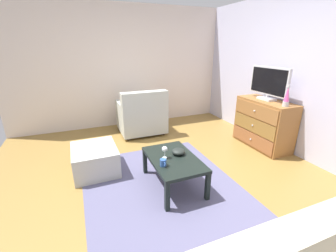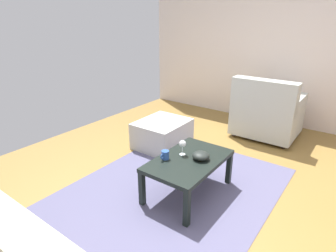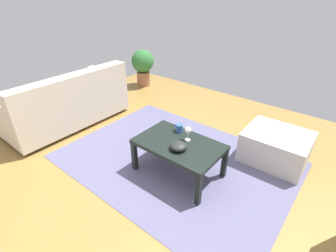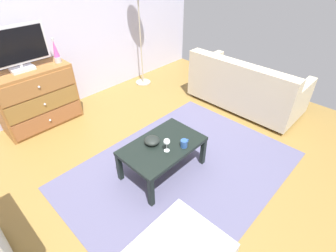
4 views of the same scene
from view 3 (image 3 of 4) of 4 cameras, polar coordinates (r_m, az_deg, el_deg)
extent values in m
cube|color=olive|center=(2.82, 2.41, -11.62)|extent=(5.79, 4.92, 0.05)
cube|color=#535170|center=(3.02, 1.64, -7.69)|extent=(2.60, 1.90, 0.01)
cube|color=black|center=(2.41, 6.94, -14.23)|extent=(0.05, 0.05, 0.35)
cube|color=black|center=(2.82, -7.63, -6.76)|extent=(0.05, 0.05, 0.35)
cube|color=black|center=(2.75, 12.69, -8.27)|extent=(0.05, 0.05, 0.35)
cube|color=black|center=(3.12, -1.00, -2.50)|extent=(0.05, 0.05, 0.35)
cube|color=black|center=(2.63, 2.49, -4.20)|extent=(0.90, 0.57, 0.04)
cylinder|color=silver|center=(2.66, 4.52, -3.16)|extent=(0.06, 0.06, 0.00)
cylinder|color=silver|center=(2.64, 4.56, -2.30)|extent=(0.01, 0.01, 0.09)
sphere|color=silver|center=(2.60, 4.62, -0.94)|extent=(0.07, 0.07, 0.07)
cylinder|color=#294D91|center=(2.79, 2.61, -0.47)|extent=(0.08, 0.08, 0.08)
torus|color=#294D91|center=(2.81, 1.79, -0.08)|extent=(0.05, 0.01, 0.05)
ellipsoid|color=black|center=(2.50, 2.38, -4.59)|extent=(0.17, 0.17, 0.08)
cylinder|color=#332319|center=(4.73, -16.04, 5.99)|extent=(0.05, 0.05, 0.05)
cylinder|color=#332319|center=(4.15, -33.20, -1.48)|extent=(0.05, 0.05, 0.05)
cylinder|color=#332319|center=(4.23, -10.41, 3.79)|extent=(0.05, 0.05, 0.05)
cylinder|color=#332319|center=(3.56, -29.24, -5.18)|extent=(0.05, 0.05, 0.05)
cube|color=#BDB197|center=(4.01, -22.24, 3.77)|extent=(0.85, 1.71, 0.36)
cube|color=#BDB197|center=(3.61, -20.69, 7.80)|extent=(0.20, 1.71, 0.39)
cube|color=#BDB197|center=(4.31, -13.92, 10.89)|extent=(0.81, 0.12, 0.20)
cube|color=#BDB197|center=(3.64, -33.62, 3.12)|extent=(0.81, 0.12, 0.20)
cube|color=#B3B4AD|center=(3.18, 23.27, -4.36)|extent=(0.71, 0.61, 0.37)
cylinder|color=brown|center=(5.24, -5.59, 10.68)|extent=(0.26, 0.26, 0.28)
sphere|color=#2D6B33|center=(5.14, -5.79, 14.48)|extent=(0.44, 0.44, 0.44)
camera|label=1|loc=(4.51, -15.06, 27.40)|focal=23.93mm
camera|label=2|loc=(3.40, -46.16, 19.13)|focal=29.90mm
camera|label=4|loc=(3.28, 48.40, 26.71)|focal=26.85mm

